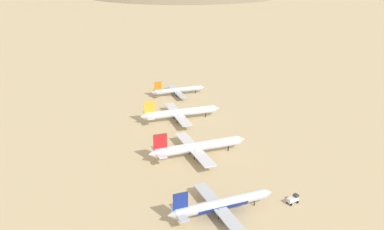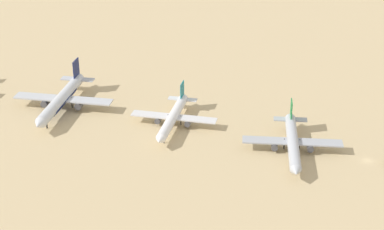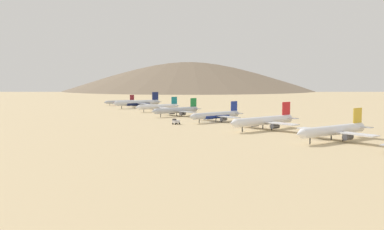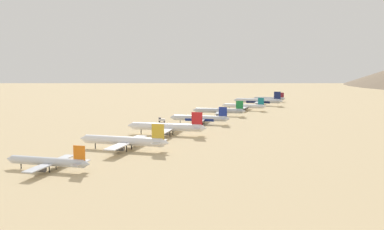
{
  "view_description": "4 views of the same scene",
  "coord_description": "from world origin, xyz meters",
  "px_view_note": "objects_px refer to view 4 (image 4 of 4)",
  "views": [
    {
      "loc": [
        -61.18,
        -117.1,
        103.17
      ],
      "look_at": [
        23.93,
        122.93,
        6.84
      ],
      "focal_mm": 40.77,
      "sensor_mm": 36.0,
      "label": 1
    },
    {
      "loc": [
        221.6,
        -36.89,
        124.99
      ],
      "look_at": [
        -19.76,
        -71.65,
        5.22
      ],
      "focal_mm": 59.63,
      "sensor_mm": 36.0,
      "label": 2
    },
    {
      "loc": [
        204.77,
        260.63,
        30.67
      ],
      "look_at": [
        9.06,
        6.56,
        3.88
      ],
      "focal_mm": 41.19,
      "sensor_mm": 36.0,
      "label": 3
    },
    {
      "loc": [
        -74.8,
        346.85,
        48.04
      ],
      "look_at": [
        12.08,
        13.42,
        5.52
      ],
      "focal_mm": 39.75,
      "sensor_mm": 36.0,
      "label": 4
    }
  ],
  "objects_px": {
    "parked_jet_4": "(200,118)",
    "service_truck": "(162,120)",
    "parked_jet_0": "(269,99)",
    "parked_jet_6": "(125,141)",
    "parked_jet_2": "(244,106)",
    "parked_jet_5": "(167,127)",
    "parked_jet_3": "(220,111)",
    "parked_jet_7": "(48,162)",
    "parked_jet_1": "(259,101)"
  },
  "relations": [
    {
      "from": "parked_jet_4",
      "to": "service_truck",
      "type": "height_order",
      "value": "parked_jet_4"
    },
    {
      "from": "parked_jet_0",
      "to": "parked_jet_6",
      "type": "relative_size",
      "value": 0.75
    },
    {
      "from": "parked_jet_2",
      "to": "parked_jet_0",
      "type": "bearing_deg",
      "value": -99.31
    },
    {
      "from": "parked_jet_0",
      "to": "parked_jet_4",
      "type": "bearing_deg",
      "value": 79.83
    },
    {
      "from": "parked_jet_5",
      "to": "parked_jet_3",
      "type": "bearing_deg",
      "value": -97.48
    },
    {
      "from": "parked_jet_5",
      "to": "parked_jet_0",
      "type": "bearing_deg",
      "value": -100.09
    },
    {
      "from": "parked_jet_4",
      "to": "parked_jet_6",
      "type": "relative_size",
      "value": 0.91
    },
    {
      "from": "parked_jet_0",
      "to": "parked_jet_3",
      "type": "distance_m",
      "value": 159.13
    },
    {
      "from": "parked_jet_3",
      "to": "parked_jet_7",
      "type": "height_order",
      "value": "parked_jet_3"
    },
    {
      "from": "parked_jet_4",
      "to": "parked_jet_1",
      "type": "bearing_deg",
      "value": -100.62
    },
    {
      "from": "parked_jet_0",
      "to": "parked_jet_2",
      "type": "xyz_separation_m",
      "value": [
        17.25,
        105.17,
        0.63
      ]
    },
    {
      "from": "parked_jet_1",
      "to": "parked_jet_4",
      "type": "relative_size",
      "value": 1.16
    },
    {
      "from": "parked_jet_0",
      "to": "parked_jet_4",
      "type": "xyz_separation_m",
      "value": [
        37.8,
        210.61,
        0.81
      ]
    },
    {
      "from": "parked_jet_3",
      "to": "parked_jet_4",
      "type": "xyz_separation_m",
      "value": [
        5.01,
        54.9,
        -0.1
      ]
    },
    {
      "from": "parked_jet_0",
      "to": "parked_jet_5",
      "type": "distance_m",
      "value": 269.32
    },
    {
      "from": "parked_jet_3",
      "to": "parked_jet_5",
      "type": "distance_m",
      "value": 110.38
    },
    {
      "from": "parked_jet_0",
      "to": "parked_jet_2",
      "type": "bearing_deg",
      "value": 80.69
    },
    {
      "from": "parked_jet_6",
      "to": "parked_jet_4",
      "type": "bearing_deg",
      "value": -98.93
    },
    {
      "from": "parked_jet_2",
      "to": "service_truck",
      "type": "bearing_deg",
      "value": 62.41
    },
    {
      "from": "service_truck",
      "to": "parked_jet_2",
      "type": "bearing_deg",
      "value": -117.59
    },
    {
      "from": "parked_jet_2",
      "to": "parked_jet_7",
      "type": "distance_m",
      "value": 268.36
    },
    {
      "from": "parked_jet_7",
      "to": "service_truck",
      "type": "height_order",
      "value": "parked_jet_7"
    },
    {
      "from": "parked_jet_6",
      "to": "parked_jet_3",
      "type": "bearing_deg",
      "value": -97.68
    },
    {
      "from": "parked_jet_2",
      "to": "parked_jet_5",
      "type": "relative_size",
      "value": 0.83
    },
    {
      "from": "parked_jet_0",
      "to": "parked_jet_4",
      "type": "distance_m",
      "value": 213.98
    },
    {
      "from": "parked_jet_7",
      "to": "service_truck",
      "type": "relative_size",
      "value": 7.63
    },
    {
      "from": "parked_jet_5",
      "to": "service_truck",
      "type": "xyz_separation_m",
      "value": [
        23.62,
        -57.55,
        -3.3
      ]
    },
    {
      "from": "parked_jet_3",
      "to": "parked_jet_6",
      "type": "height_order",
      "value": "parked_jet_6"
    },
    {
      "from": "parked_jet_4",
      "to": "parked_jet_6",
      "type": "height_order",
      "value": "parked_jet_6"
    },
    {
      "from": "parked_jet_6",
      "to": "parked_jet_0",
      "type": "bearing_deg",
      "value": -99.75
    },
    {
      "from": "parked_jet_0",
      "to": "service_truck",
      "type": "distance_m",
      "value": 219.35
    },
    {
      "from": "parked_jet_4",
      "to": "parked_jet_7",
      "type": "distance_m",
      "value": 160.94
    },
    {
      "from": "parked_jet_0",
      "to": "parked_jet_6",
      "type": "distance_m",
      "value": 323.02
    },
    {
      "from": "parked_jet_3",
      "to": "parked_jet_4",
      "type": "relative_size",
      "value": 1.01
    },
    {
      "from": "parked_jet_0",
      "to": "parked_jet_3",
      "type": "xyz_separation_m",
      "value": [
        32.78,
        155.72,
        0.92
      ]
    },
    {
      "from": "parked_jet_1",
      "to": "parked_jet_7",
      "type": "relative_size",
      "value": 1.32
    },
    {
      "from": "parked_jet_0",
      "to": "parked_jet_4",
      "type": "height_order",
      "value": "parked_jet_4"
    },
    {
      "from": "parked_jet_4",
      "to": "parked_jet_7",
      "type": "bearing_deg",
      "value": 78.6
    },
    {
      "from": "parked_jet_6",
      "to": "service_truck",
      "type": "height_order",
      "value": "parked_jet_6"
    },
    {
      "from": "parked_jet_3",
      "to": "parked_jet_4",
      "type": "height_order",
      "value": "parked_jet_3"
    },
    {
      "from": "parked_jet_7",
      "to": "parked_jet_3",
      "type": "bearing_deg",
      "value": -99.82
    },
    {
      "from": "parked_jet_2",
      "to": "service_truck",
      "type": "xyz_separation_m",
      "value": [
        53.53,
        102.44,
        -2.4
      ]
    },
    {
      "from": "parked_jet_2",
      "to": "parked_jet_6",
      "type": "height_order",
      "value": "parked_jet_6"
    },
    {
      "from": "parked_jet_0",
      "to": "service_truck",
      "type": "xyz_separation_m",
      "value": [
        70.78,
        207.61,
        -1.77
      ]
    },
    {
      "from": "parked_jet_4",
      "to": "parked_jet_6",
      "type": "bearing_deg",
      "value": 81.07
    },
    {
      "from": "parked_jet_1",
      "to": "parked_jet_5",
      "type": "height_order",
      "value": "parked_jet_1"
    },
    {
      "from": "parked_jet_4",
      "to": "parked_jet_2",
      "type": "bearing_deg",
      "value": -101.03
    },
    {
      "from": "parked_jet_2",
      "to": "service_truck",
      "type": "distance_m",
      "value": 115.6
    },
    {
      "from": "parked_jet_7",
      "to": "service_truck",
      "type": "bearing_deg",
      "value": -89.58
    },
    {
      "from": "parked_jet_3",
      "to": "parked_jet_6",
      "type": "bearing_deg",
      "value": 82.32
    }
  ]
}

